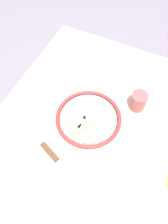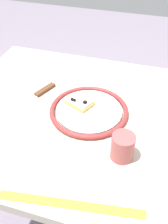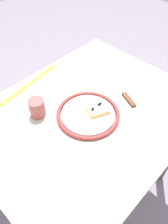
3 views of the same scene
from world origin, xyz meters
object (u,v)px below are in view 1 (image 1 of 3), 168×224
at_px(pizza_slice_near, 80,122).
at_px(napkin, 80,50).
at_px(cup, 138,101).
at_px(knife, 55,158).
at_px(fork, 103,80).
at_px(dining_table, 90,133).
at_px(plate, 88,118).

distance_m(pizza_slice_near, napkin, 0.41).
bearing_deg(napkin, cup, 61.32).
xyz_separation_m(knife, fork, (-0.40, 0.02, -0.00)).
bearing_deg(pizza_slice_near, knife, -6.78).
bearing_deg(knife, pizza_slice_near, 173.22).
distance_m(dining_table, napkin, 0.41).
relative_size(plate, knife, 1.14).
xyz_separation_m(dining_table, cup, (-0.15, 0.14, 0.15)).
bearing_deg(fork, cup, 69.83).
bearing_deg(napkin, dining_table, 31.86).
xyz_separation_m(dining_table, napkin, (-0.34, -0.21, 0.11)).
relative_size(plate, fork, 1.31).
bearing_deg(fork, pizza_slice_near, 0.89).
distance_m(plate, knife, 0.20).
bearing_deg(fork, dining_table, 9.47).
height_order(dining_table, napkin, napkin).
relative_size(dining_table, cup, 11.83).
bearing_deg(dining_table, pizza_slice_near, -46.28).
xyz_separation_m(plate, cup, (-0.14, 0.15, 0.03)).
bearing_deg(knife, fork, 177.79).
distance_m(pizza_slice_near, fork, 0.24).
distance_m(plate, fork, 0.20).
xyz_separation_m(fork, napkin, (-0.13, -0.17, 0.00)).
relative_size(dining_table, fork, 4.68).
relative_size(pizza_slice_near, knife, 0.46).
height_order(pizza_slice_near, fork, pizza_slice_near).
distance_m(dining_table, knife, 0.23).
distance_m(dining_table, plate, 0.12).
height_order(dining_table, cup, cup).
bearing_deg(plate, dining_table, 55.86).
relative_size(knife, fork, 1.15).
distance_m(plate, cup, 0.21).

